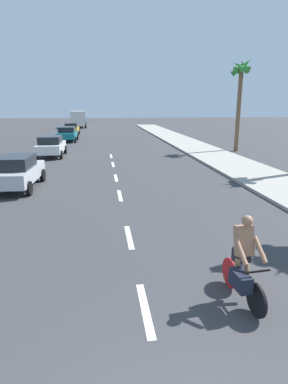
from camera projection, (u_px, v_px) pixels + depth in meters
name	position (u px, v px, depth m)	size (l,w,h in m)	color
ground_plane	(113.00, 164.00, 22.07)	(160.00, 160.00, 0.00)	#38383A
sidewalk_strip	(215.00, 156.00, 24.96)	(3.60, 80.00, 0.14)	#9E998E
lane_stripe_1	(145.00, 309.00, 6.40)	(0.16, 1.80, 0.01)	white
lane_stripe_2	(129.00, 237.00, 9.88)	(0.16, 1.80, 0.01)	white
lane_stripe_3	(120.00, 196.00, 14.37)	(0.16, 1.80, 0.01)	white
lane_stripe_4	(116.00, 178.00, 17.85)	(0.16, 1.80, 0.01)	white
lane_stripe_5	(113.00, 164.00, 21.84)	(0.16, 1.80, 0.01)	white
lane_stripe_6	(111.00, 156.00, 25.38)	(0.16, 1.80, 0.01)	white
cyclist	(243.00, 264.00, 6.44)	(0.66, 1.71, 1.82)	black
parked_car_silver	(17.00, 171.00, 15.41)	(2.06, 4.18, 1.57)	#B7BABF
parked_car_white	(51.00, 146.00, 25.03)	(1.98, 4.21, 1.57)	white
parked_car_teal	(67.00, 134.00, 35.40)	(2.07, 4.44, 1.57)	#14727A
parked_car_yellow	(72.00, 129.00, 42.44)	(1.86, 3.96, 1.57)	gold
delivery_truck	(78.00, 119.00, 56.66)	(2.90, 6.35, 2.80)	beige
palm_tree_far	(241.00, 80.00, 26.64)	(1.83, 1.92, 7.64)	brown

